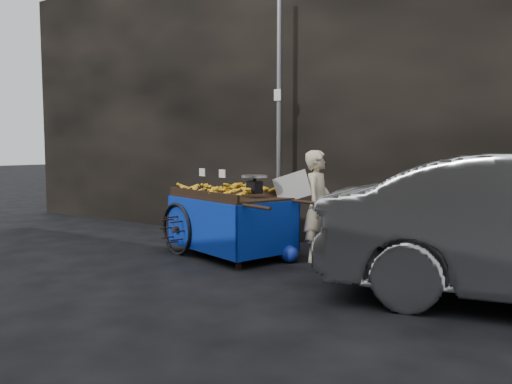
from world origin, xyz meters
The scene contains 6 objects.
ground centered at (0.00, 0.00, 0.00)m, with size 80.00×80.00×0.00m, color black.
building_wall centered at (0.39, 2.60, 2.50)m, with size 13.50×2.00×5.00m.
street_pole centered at (0.30, 1.30, 2.01)m, with size 0.12×0.10×4.00m.
banana_cart centered at (0.15, 0.15, 0.79)m, with size 2.55×1.70×1.28m.
vendor centered at (1.40, 0.52, 0.77)m, with size 0.81×0.60×1.53m.
plastic_bag centered at (1.13, 0.20, 0.12)m, with size 0.27×0.21×0.24m, color #172DAF.
Camera 1 is at (4.47, -5.61, 1.55)m, focal length 35.00 mm.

